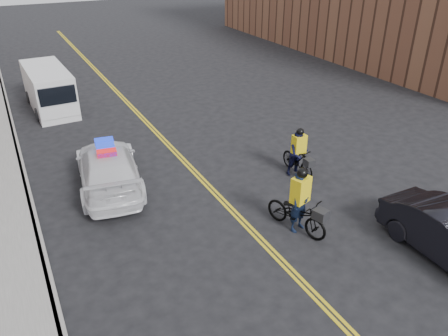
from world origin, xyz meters
TOP-DOWN VIEW (x-y plane):
  - ground at (0.00, 0.00)m, footprint 120.00×120.00m
  - center_line_left at (-0.08, 8.00)m, footprint 0.10×60.00m
  - center_line_right at (0.08, 8.00)m, footprint 0.10×60.00m
  - curb at (-6.00, 8.00)m, footprint 0.20×60.00m
  - police_cruiser at (-3.22, 5.49)m, footprint 2.93×5.53m
  - cargo_van at (-3.85, 15.06)m, footprint 2.19×5.30m
  - cyclist_near at (1.34, 0.08)m, footprint 1.41×2.35m
  - cyclist_far at (3.50, 3.09)m, footprint 0.86×1.89m

SIDE VIEW (x-z plane):
  - ground at x=0.00m, z-range 0.00..0.00m
  - center_line_left at x=-0.08m, z-range 0.00..0.01m
  - center_line_right at x=0.08m, z-range 0.00..0.01m
  - curb at x=-6.00m, z-range 0.00..0.15m
  - cyclist_far at x=3.50m, z-range -0.20..1.71m
  - cyclist_near at x=1.34m, z-range -0.33..1.85m
  - police_cruiser at x=-3.22m, z-range -0.07..1.62m
  - cargo_van at x=-3.85m, z-range -0.02..2.17m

